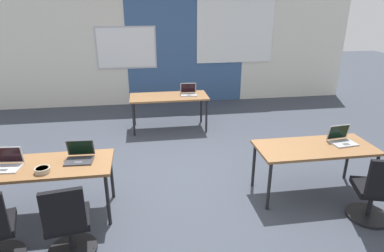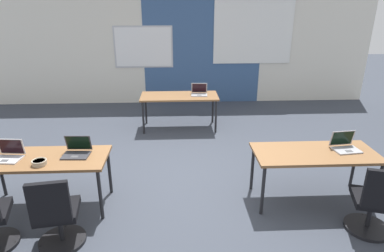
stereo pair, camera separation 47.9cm
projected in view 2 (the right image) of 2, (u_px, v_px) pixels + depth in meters
name	position (u px, v px, depth m)	size (l,w,h in m)	color
ground_plane	(182.00, 180.00, 5.02)	(24.00, 24.00, 0.00)	#383D47
back_wall_assembly	(179.00, 48.00, 8.43)	(10.00, 0.27, 2.80)	silver
desk_near_left	(44.00, 162.00, 4.15)	(1.60, 0.70, 0.72)	brown
desk_near_right	(315.00, 156.00, 4.30)	(1.60, 0.70, 0.72)	brown
desk_far_center	(179.00, 98.00, 6.84)	(1.60, 0.70, 0.72)	brown
laptop_near_left_inner	(77.00, 151.00, 4.20)	(0.34, 0.30, 0.23)	#333338
chair_near_left_inner	(57.00, 218.00, 3.54)	(0.52, 0.57, 0.92)	black
laptop_far_right	(199.00, 92.00, 6.85)	(0.35, 0.31, 0.23)	#9E9EA3
laptop_near_right_end	(345.00, 146.00, 4.34)	(0.36, 0.31, 0.23)	#9E9EA3
chair_near_right_end	(374.00, 206.00, 3.75)	(0.55, 0.60, 0.92)	black
laptop_near_left_end	(8.00, 155.00, 4.09)	(0.36, 0.30, 0.24)	silver
snack_bowl	(39.00, 162.00, 3.94)	(0.18, 0.18, 0.06)	tan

